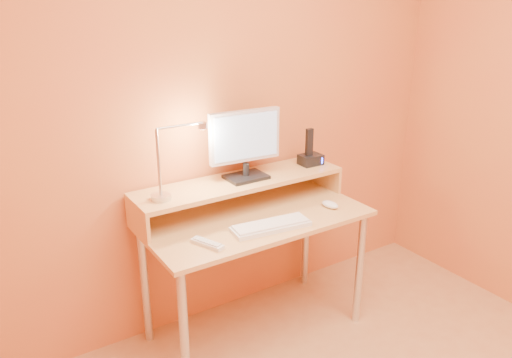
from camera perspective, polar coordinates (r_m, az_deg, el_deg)
wall_back at (r=2.73m, az=-3.73°, el=8.28°), size 3.00×0.04×2.50m
desk_leg_fl at (r=2.42m, az=-8.28°, el=-17.39°), size 0.04×0.04×0.69m
desk_leg_fr at (r=2.94m, az=11.84°, el=-10.11°), size 0.04×0.04×0.69m
desk_leg_bl at (r=2.80m, az=-12.67°, el=-11.87°), size 0.04×0.04×0.69m
desk_leg_br at (r=3.27m, az=5.74°, el=-6.52°), size 0.04×0.04×0.69m
desk_lower at (r=2.64m, az=-0.07°, el=-4.54°), size 1.20×0.60×0.02m
shelf_riser_left at (r=2.50m, az=-13.50°, el=-4.59°), size 0.02×0.30×0.14m
shelf_riser_right at (r=3.05m, az=7.79°, el=0.38°), size 0.02×0.30×0.14m
desk_shelf at (r=2.70m, az=-1.79°, el=-0.32°), size 1.20×0.30×0.02m
monitor_foot at (r=2.71m, az=-1.15°, el=0.25°), size 0.22×0.16×0.02m
monitor_neck at (r=2.69m, az=-1.16°, el=1.13°), size 0.04×0.04×0.07m
monitor_panel at (r=2.65m, az=-1.30°, el=4.98°), size 0.41×0.06×0.28m
monitor_back at (r=2.66m, az=-1.56°, el=5.09°), size 0.37×0.04×0.24m
monitor_screen at (r=2.63m, az=-1.09°, el=4.89°), size 0.37×0.03×0.24m
lamp_base at (r=2.47m, az=-10.88°, el=-2.05°), size 0.10×0.10×0.02m
lamp_post at (r=2.41m, az=-11.16°, el=1.86°), size 0.01×0.01×0.33m
lamp_arm at (r=2.41m, az=-8.76°, el=6.09°), size 0.24×0.01×0.01m
lamp_head at (r=2.46m, az=-6.19°, el=6.15°), size 0.04×0.04×0.03m
lamp_bulb at (r=2.46m, az=-6.18°, el=5.79°), size 0.03×0.03×0.00m
phone_dock at (r=2.95m, az=6.31°, el=2.24°), size 0.13×0.10×0.06m
phone_handset at (r=2.90m, az=6.16°, el=4.25°), size 0.04×0.03×0.16m
phone_led at (r=2.94m, az=7.61°, el=2.12°), size 0.01×0.00×0.04m
keyboard at (r=2.50m, az=1.72°, el=-5.49°), size 0.42×0.18×0.02m
mouse at (r=2.76m, az=8.54°, el=-2.92°), size 0.07×0.11×0.04m
remote_control at (r=2.34m, az=-5.63°, el=-7.44°), size 0.11×0.18×0.02m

